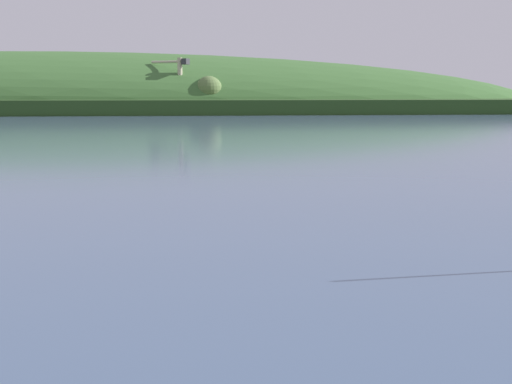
% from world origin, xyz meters
% --- Properties ---
extents(far_shoreline_hill, '(522.21, 153.78, 44.91)m').
position_xyz_m(far_shoreline_hill, '(-31.34, 285.64, 0.25)').
color(far_shoreline_hill, '#27431B').
rests_on(far_shoreline_hill, ground).
extents(dockside_crane, '(12.47, 10.35, 18.78)m').
position_xyz_m(dockside_crane, '(9.20, 247.72, 9.20)').
color(dockside_crane, '#4C4C51').
rests_on(dockside_crane, ground).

